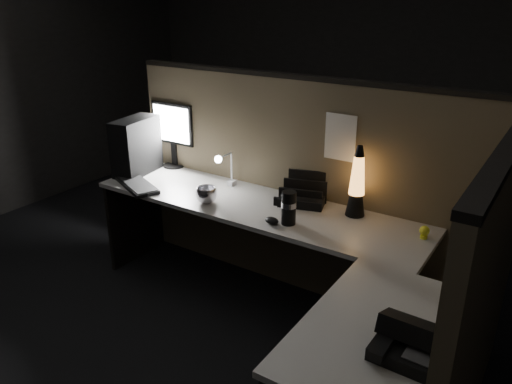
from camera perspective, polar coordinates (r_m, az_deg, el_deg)
The scene contains 17 objects.
floor at distance 3.15m, azimuth -4.14°, elevation -17.96°, with size 6.00×6.00×0.00m, color black.
room_shell at distance 2.45m, azimuth -5.18°, elevation 12.56°, with size 6.00×6.00×6.00m.
partition_back at distance 3.44m, azimuth 4.88°, elevation 0.26°, with size 2.66×0.06×1.50m, color brown.
partition_right at distance 2.37m, azimuth 24.29°, elevation -12.53°, with size 0.06×1.66×1.50m, color brown.
desk at distance 2.90m, azimuth 1.44°, elevation -7.71°, with size 2.60×1.60×0.73m.
pc_tower at distance 3.86m, azimuth -13.52°, elevation 5.11°, with size 0.18×0.40×0.42m, color black.
monitor at distance 3.93m, azimuth -9.48°, elevation 7.14°, with size 0.39×0.17×0.50m.
keyboard at distance 3.66m, azimuth -13.60°, elevation 0.92°, with size 0.50×0.17×0.02m, color black.
mouse at distance 2.98m, azimuth 1.82°, elevation -3.28°, with size 0.09×0.07×0.04m, color black.
clip_lamp at distance 3.46m, azimuth -3.57°, elevation 2.75°, with size 0.05×0.20×0.26m.
organizer at distance 3.28m, azimuth 5.52°, elevation -0.33°, with size 0.35×0.32×0.22m.
lava_lamp at distance 3.08m, azimuth 11.45°, elevation 0.56°, with size 0.12×0.12×0.45m.
travel_mug at distance 2.94m, azimuth 3.76°, elevation -1.83°, with size 0.09×0.09×0.20m, color black.
steel_mug at distance 3.27m, azimuth -5.69°, elevation -0.34°, with size 0.14×0.14×0.11m, color #B8B8BF.
figurine at distance 2.94m, azimuth 18.70°, elevation -4.21°, with size 0.06×0.06×0.06m, color yellow.
pinned_paper at distance 3.15m, azimuth 9.60°, elevation 6.17°, with size 0.21×0.00×0.29m, color white.
desk_phone at distance 2.05m, azimuth 17.04°, elevation -16.05°, with size 0.26×0.27×0.15m.
Camera 1 is at (1.50, -1.90, 2.01)m, focal length 35.00 mm.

